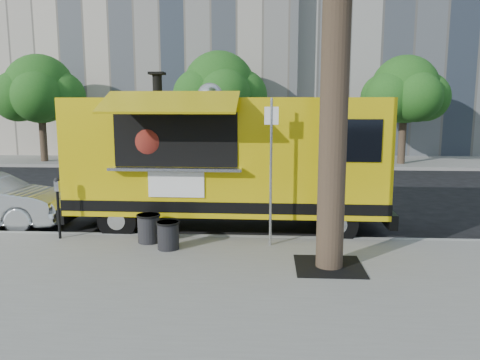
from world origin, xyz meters
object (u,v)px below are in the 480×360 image
object	(u,v)px
far_tree_a	(40,89)
food_truck	(226,158)
trash_bin_right	(168,234)
parking_meter	(58,201)
trash_bin_left	(149,227)
far_tree_c	(405,90)
sign_post	(271,163)
far_tree_b	(219,88)

from	to	relation	value
far_tree_a	food_truck	world-z (taller)	far_tree_a
food_truck	trash_bin_right	world-z (taller)	food_truck
parking_meter	trash_bin_left	bearing A→B (deg)	-4.52
far_tree_c	food_truck	xyz separation A→B (m)	(-7.51, -12.23, -1.96)
sign_post	trash_bin_left	distance (m)	2.90
parking_meter	far_tree_b	bearing A→B (deg)	81.90
sign_post	trash_bin_left	world-z (taller)	sign_post
far_tree_a	food_truck	distance (m)	16.16
trash_bin_right	food_truck	bearing A→B (deg)	65.16
far_tree_b	far_tree_c	size ratio (longest dim) A/B	1.06
far_tree_c	trash_bin_left	distance (m)	16.88
far_tree_a	parking_meter	distance (m)	15.59
sign_post	food_truck	xyz separation A→B (m)	(-1.06, 1.72, -0.09)
parking_meter	food_truck	bearing A→B (deg)	23.53
far_tree_b	food_truck	bearing A→B (deg)	-83.23
far_tree_c	sign_post	xyz separation A→B (m)	(-6.45, -13.95, -1.87)
food_truck	trash_bin_right	distance (m)	2.67
far_tree_c	parking_meter	world-z (taller)	far_tree_c
sign_post	trash_bin_right	size ratio (longest dim) A/B	5.36
parking_meter	trash_bin_left	xyz separation A→B (m)	(2.00, -0.16, -0.51)
parking_meter	trash_bin_left	size ratio (longest dim) A/B	2.24
food_truck	trash_bin_right	xyz separation A→B (m)	(-0.98, -2.11, -1.31)
far_tree_b	far_tree_c	world-z (taller)	far_tree_b
sign_post	food_truck	bearing A→B (deg)	121.73
far_tree_a	parking_meter	world-z (taller)	far_tree_a
trash_bin_left	parking_meter	bearing A→B (deg)	175.48
far_tree_b	food_truck	xyz separation A→B (m)	(1.49, -12.53, -2.07)
far_tree_c	parking_meter	bearing A→B (deg)	-128.66
parking_meter	far_tree_c	bearing A→B (deg)	51.34
far_tree_b	trash_bin_left	bearing A→B (deg)	-90.00
far_tree_a	trash_bin_left	size ratio (longest dim) A/B	8.97
far_tree_b	far_tree_c	bearing A→B (deg)	-1.91
far_tree_b	trash_bin_left	xyz separation A→B (m)	(-0.00, -14.21, -3.36)
far_tree_a	trash_bin_right	bearing A→B (deg)	-56.28
far_tree_a	far_tree_c	distance (m)	18.00
sign_post	far_tree_c	bearing A→B (deg)	65.19
far_tree_b	sign_post	distance (m)	14.61
far_tree_c	trash_bin_left	world-z (taller)	far_tree_c
food_truck	far_tree_a	bearing A→B (deg)	131.51
far_tree_b	trash_bin_right	distance (m)	15.04
far_tree_a	far_tree_b	distance (m)	9.01
far_tree_b	trash_bin_left	world-z (taller)	far_tree_b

